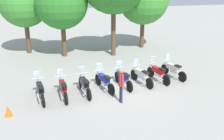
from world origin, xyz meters
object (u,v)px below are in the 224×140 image
object	(u,v)px
motorcycle_6	(158,73)
tree_1	(61,3)
traffic_cone	(8,111)
motorcycle_2	(84,85)
motorcycle_5	(141,76)
tree_0	(24,2)
motorcycle_7	(173,70)
motorcycle_4	(123,78)
motorcycle_1	(63,88)
person_0	(121,83)
motorcycle_3	(104,81)
motorcycle_0	(40,90)

from	to	relation	value
motorcycle_6	tree_1	xyz separation A→B (m)	(-5.20, 6.44, 3.60)
motorcycle_6	traffic_cone	distance (m)	8.47
motorcycle_2	tree_1	world-z (taller)	tree_1
motorcycle_2	traffic_cone	xyz separation A→B (m)	(-3.61, -1.58, -0.24)
motorcycle_5	motorcycle_6	bearing A→B (deg)	-94.58
tree_0	tree_1	size ratio (longest dim) A/B	0.99
motorcycle_7	tree_0	size ratio (longest dim) A/B	0.35
motorcycle_4	motorcycle_1	bearing A→B (deg)	90.59
person_0	motorcycle_3	bearing A→B (deg)	103.71
motorcycle_3	motorcycle_5	distance (m)	2.27
motorcycle_1	motorcycle_6	size ratio (longest dim) A/B	1.02
motorcycle_4	tree_1	distance (m)	8.22
motorcycle_0	motorcycle_7	distance (m)	8.00
traffic_cone	motorcycle_0	bearing A→B (deg)	45.25
tree_1	motorcycle_0	bearing A→B (deg)	-101.73
motorcycle_4	tree_0	distance (m)	10.76
motorcycle_1	motorcycle_7	bearing A→B (deg)	-85.82
motorcycle_0	motorcycle_2	world-z (taller)	same
motorcycle_7	traffic_cone	xyz separation A→B (m)	(-9.24, -2.73, -0.24)
person_0	tree_0	xyz separation A→B (m)	(-5.17, 10.20, 3.03)
motorcycle_0	motorcycle_4	xyz separation A→B (m)	(4.51, 0.71, 0.00)
motorcycle_4	tree_1	xyz separation A→B (m)	(-2.95, 6.78, 3.60)
motorcycle_1	person_0	bearing A→B (deg)	-119.80
motorcycle_2	motorcycle_5	size ratio (longest dim) A/B	1.02
motorcycle_4	motorcycle_5	size ratio (longest dim) A/B	1.02
motorcycle_5	motorcycle_7	distance (m)	2.32
motorcycle_7	motorcycle_6	bearing A→B (deg)	88.57
tree_0	motorcycle_0	bearing A→B (deg)	-82.05
motorcycle_4	person_0	bearing A→B (deg)	151.18
motorcycle_3	tree_1	distance (m)	8.03
motorcycle_0	motorcycle_1	distance (m)	1.13
motorcycle_2	motorcycle_7	size ratio (longest dim) A/B	1.03
tree_0	motorcycle_2	bearing A→B (deg)	-68.31
motorcycle_1	motorcycle_3	world-z (taller)	same
motorcycle_3	motorcycle_1	bearing A→B (deg)	86.69
tree_1	motorcycle_3	bearing A→B (deg)	-75.30
traffic_cone	motorcycle_7	bearing A→B (deg)	16.46
motorcycle_5	person_0	distance (m)	2.67
person_0	tree_0	world-z (taller)	tree_0
motorcycle_5	motorcycle_0	bearing A→B (deg)	82.36
motorcycle_2	person_0	distance (m)	2.20
motorcycle_2	motorcycle_3	bearing A→B (deg)	-82.53
motorcycle_2	motorcycle_6	bearing A→B (deg)	-88.31
person_0	motorcycle_4	bearing A→B (deg)	68.21
motorcycle_0	traffic_cone	size ratio (longest dim) A/B	3.95
motorcycle_1	motorcycle_2	size ratio (longest dim) A/B	1.00
motorcycle_3	motorcycle_4	world-z (taller)	same
motorcycle_7	motorcycle_3	bearing A→B (deg)	83.40
motorcycle_1	tree_0	distance (m)	10.00
motorcycle_4	traffic_cone	bearing A→B (deg)	98.65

